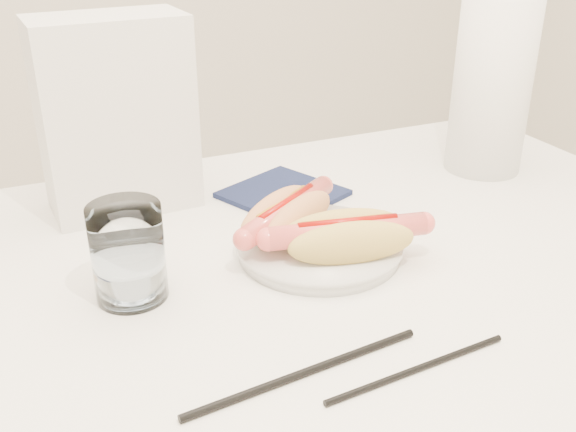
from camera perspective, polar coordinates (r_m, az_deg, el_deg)
name	(u,v)px	position (r m, az deg, el deg)	size (l,w,h in m)	color
table	(286,320)	(0.79, -0.20, -8.95)	(1.20, 0.80, 0.75)	white
plate	(319,248)	(0.80, 2.70, -2.80)	(0.19, 0.19, 0.02)	silver
hotdog_left	(287,216)	(0.80, -0.09, 0.01)	(0.16, 0.14, 0.05)	#DF9259
hotdog_right	(347,237)	(0.76, 5.14, -1.83)	(0.19, 0.10, 0.05)	#D9B654
water_glass	(128,253)	(0.71, -13.64, -3.10)	(0.08, 0.08, 0.11)	silver
chopstick_near	(305,372)	(0.61, 1.52, -13.32)	(0.01, 0.01, 0.24)	black
chopstick_far	(418,369)	(0.63, 11.16, -12.79)	(0.01, 0.01, 0.20)	black
napkin_box	(116,116)	(0.91, -14.63, 8.38)	(0.19, 0.11, 0.26)	silver
navy_napkin	(283,194)	(0.95, -0.43, 1.93)	(0.14, 0.14, 0.01)	#121A3A
paper_towel_roll	(492,87)	(1.06, 17.17, 10.58)	(0.12, 0.12, 0.26)	white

